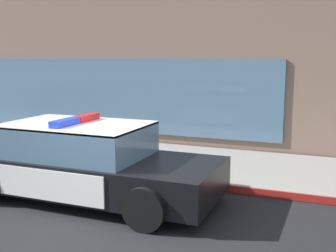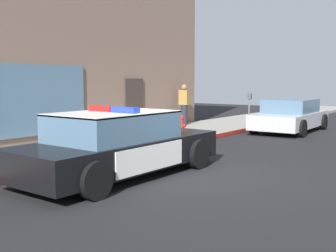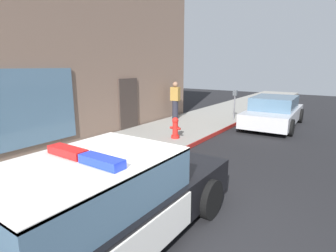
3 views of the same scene
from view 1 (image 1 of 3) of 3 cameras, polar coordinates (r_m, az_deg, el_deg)
name	(u,v)px [view 1 (image 1 of 3)]	position (r m, az deg, el deg)	size (l,w,h in m)	color
ground	(112,224)	(6.79, -7.53, -12.95)	(48.00, 48.00, 0.00)	black
sidewalk	(191,163)	(10.02, 3.15, -5.04)	(48.00, 3.10, 0.15)	gray
curb_red_paint	(166,181)	(8.61, -0.29, -7.46)	(28.80, 0.04, 0.14)	maroon
police_cruiser	(84,162)	(7.84, -11.31, -4.76)	(4.87, 2.08, 1.49)	black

